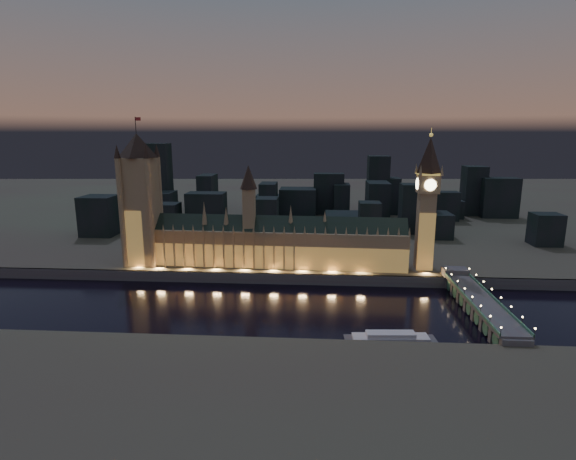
# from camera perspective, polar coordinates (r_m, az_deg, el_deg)

# --- Properties ---
(ground_plane) EXTENTS (2000.00, 2000.00, 0.00)m
(ground_plane) POSITION_cam_1_polar(r_m,az_deg,el_deg) (296.87, -1.70, -9.46)
(ground_plane) COLOR black
(ground_plane) RESTS_ON ground
(north_bank) EXTENTS (2000.00, 960.00, 8.00)m
(north_bank) POSITION_cam_1_polar(r_m,az_deg,el_deg) (801.86, 1.88, 4.72)
(north_bank) COLOR #503432
(north_bank) RESTS_ON ground
(embankment_wall) EXTENTS (2000.00, 2.50, 8.00)m
(embankment_wall) POSITION_cam_1_polar(r_m,az_deg,el_deg) (333.84, -1.02, -6.21)
(embankment_wall) COLOR #574249
(embankment_wall) RESTS_ON ground
(palace_of_westminster) EXTENTS (202.00, 27.98, 78.00)m
(palace_of_westminster) POSITION_cam_1_polar(r_m,az_deg,el_deg) (347.99, -1.78, -1.61)
(palace_of_westminster) COLOR #9E845A
(palace_of_westminster) RESTS_ON north_bank
(victoria_tower) EXTENTS (31.68, 31.68, 113.24)m
(victoria_tower) POSITION_cam_1_polar(r_m,az_deg,el_deg) (366.09, -18.25, 4.47)
(victoria_tower) COLOR #9E845A
(victoria_tower) RESTS_ON north_bank
(elizabeth_tower) EXTENTS (18.00, 18.00, 105.20)m
(elizabeth_tower) POSITION_cam_1_polar(r_m,az_deg,el_deg) (348.57, 17.28, 4.59)
(elizabeth_tower) COLOR #9E845A
(elizabeth_tower) RESTS_ON north_bank
(westminster_bridge) EXTENTS (17.46, 113.00, 15.90)m
(westminster_bridge) POSITION_cam_1_polar(r_m,az_deg,el_deg) (307.04, 22.91, -8.52)
(westminster_bridge) COLOR #574249
(westminster_bridge) RESTS_ON ground
(river_boat) EXTENTS (50.09, 14.77, 4.50)m
(river_boat) POSITION_cam_1_polar(r_m,az_deg,el_deg) (255.52, 12.88, -13.15)
(river_boat) COLOR #574249
(river_boat) RESTS_ON ground
(city_backdrop) EXTENTS (477.27, 215.63, 88.04)m
(city_backdrop) POSITION_cam_1_polar(r_m,az_deg,el_deg) (528.42, 4.58, 3.63)
(city_backdrop) COLOR black
(city_backdrop) RESTS_ON north_bank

